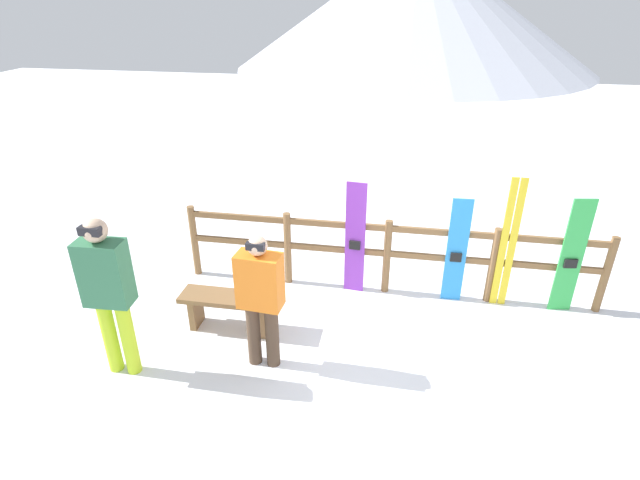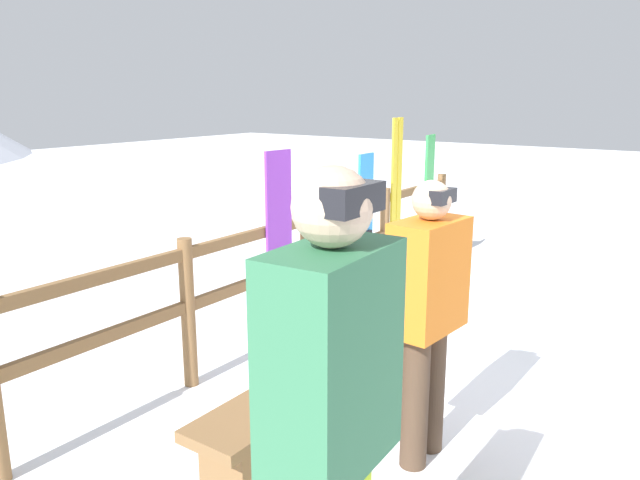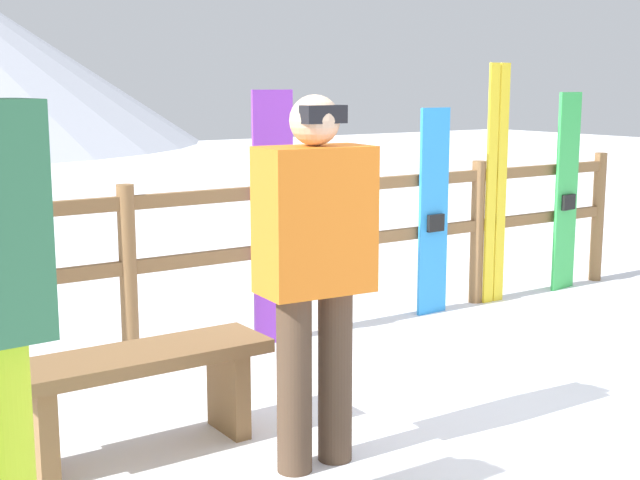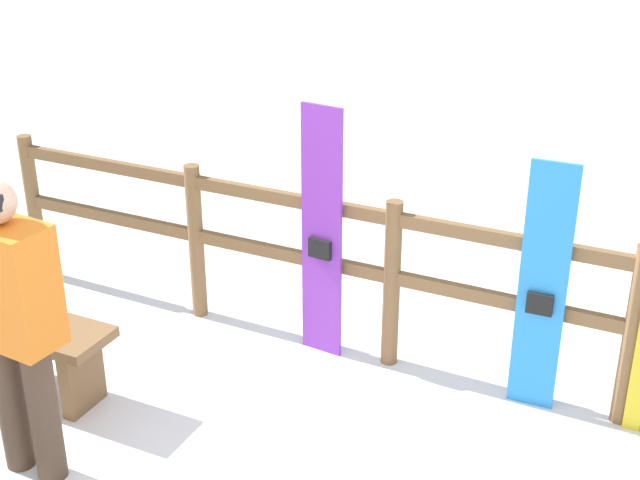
{
  "view_description": "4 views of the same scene",
  "coord_description": "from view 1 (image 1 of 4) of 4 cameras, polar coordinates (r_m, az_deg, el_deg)",
  "views": [
    {
      "loc": [
        0.13,
        -4.21,
        3.75
      ],
      "look_at": [
        -0.79,
        1.04,
        1.05
      ],
      "focal_mm": 28.0,
      "sensor_mm": 36.0,
      "label": 1
    },
    {
      "loc": [
        -4.15,
        -1.37,
        2.01
      ],
      "look_at": [
        -0.76,
        1.03,
        1.03
      ],
      "focal_mm": 35.0,
      "sensor_mm": 36.0,
      "label": 2
    },
    {
      "loc": [
        -3.25,
        -3.01,
        1.62
      ],
      "look_at": [
        -0.64,
        0.82,
        0.8
      ],
      "focal_mm": 50.0,
      "sensor_mm": 36.0,
      "label": 3
    },
    {
      "loc": [
        1.65,
        -2.66,
        2.97
      ],
      "look_at": [
        -0.1,
        0.95,
        1.12
      ],
      "focal_mm": 50.0,
      "sensor_mm": 36.0,
      "label": 4
    }
  ],
  "objects": [
    {
      "name": "fence",
      "position": [
        6.69,
        7.71,
        -1.12
      ],
      "size": [
        5.56,
        0.1,
        1.06
      ],
      "color": "brown",
      "rests_on": "ground"
    },
    {
      "name": "ground_plane",
      "position": [
        5.64,
        6.32,
        -15.03
      ],
      "size": [
        40.0,
        40.0,
        0.0
      ],
      "primitive_type": "plane",
      "color": "white"
    },
    {
      "name": "ski_pair_yellow",
      "position": [
        6.67,
        20.68,
        -0.47
      ],
      "size": [
        0.19,
        0.02,
        1.77
      ],
      "color": "yellow",
      "rests_on": "ground"
    },
    {
      "name": "snowboard_green",
      "position": [
        6.92,
        26.8,
        -1.78
      ],
      "size": [
        0.29,
        0.09,
        1.55
      ],
      "color": "green",
      "rests_on": "ground"
    },
    {
      "name": "snowboard_purple",
      "position": [
        6.6,
        4.03,
        0.09
      ],
      "size": [
        0.27,
        0.07,
        1.58
      ],
      "color": "purple",
      "rests_on": "ground"
    },
    {
      "name": "person_plaid_green",
      "position": [
        5.47,
        -23.07,
        -5.07
      ],
      "size": [
        0.48,
        0.28,
        1.82
      ],
      "color": "#B7D826",
      "rests_on": "ground"
    },
    {
      "name": "mountain_backdrop",
      "position": [
        27.93,
        10.75,
        24.93
      ],
      "size": [
        18.0,
        18.0,
        6.0
      ],
      "color": "silver",
      "rests_on": "ground"
    },
    {
      "name": "person_orange",
      "position": [
        5.26,
        -6.83,
        -6.2
      ],
      "size": [
        0.48,
        0.29,
        1.58
      ],
      "color": "#4C3828",
      "rests_on": "ground"
    },
    {
      "name": "bench",
      "position": [
        6.15,
        -10.3,
        -7.33
      ],
      "size": [
        1.18,
        0.36,
        0.47
      ],
      "color": "brown",
      "rests_on": "ground"
    },
    {
      "name": "snowboard_blue",
      "position": [
        6.64,
        15.33,
        -1.3
      ],
      "size": [
        0.26,
        0.06,
        1.46
      ],
      "color": "#288CE0",
      "rests_on": "ground"
    }
  ]
}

